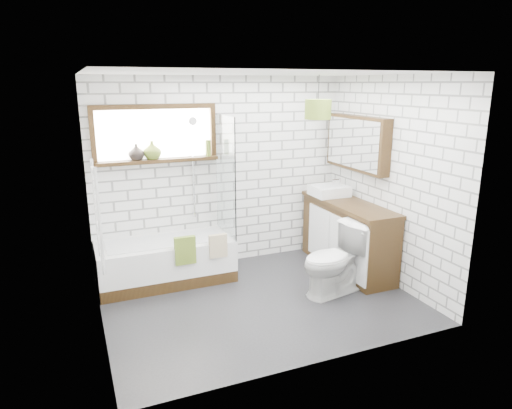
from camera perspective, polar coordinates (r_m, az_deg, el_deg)
name	(u,v)px	position (r m, az deg, el deg)	size (l,w,h in m)	color
floor	(260,301)	(5.32, 0.48, -11.96)	(3.40, 2.60, 0.01)	black
ceiling	(260,73)	(4.75, 0.55, 16.17)	(3.40, 2.60, 0.01)	white
wall_back	(222,173)	(6.08, -4.30, 3.96)	(3.40, 0.01, 2.50)	white
wall_front	(322,229)	(3.76, 8.29, -3.05)	(3.40, 0.01, 2.50)	white
wall_left	(92,211)	(4.52, -19.80, -0.73)	(0.01, 2.60, 2.50)	white
wall_right	(390,182)	(5.75, 16.37, 2.76)	(0.01, 2.60, 2.50)	white
window	(156,134)	(5.75, -12.42, 8.57)	(1.52, 0.16, 0.68)	black
towel_radiator	(98,215)	(4.54, -19.18, -1.28)	(0.06, 0.52, 1.00)	white
mirror_cabinet	(357,143)	(6.11, 12.50, 7.50)	(0.16, 1.20, 0.70)	black
shower_riser	(193,168)	(5.91, -7.87, 4.53)	(0.02, 0.02, 1.30)	silver
bathtub	(166,261)	(5.81, -11.19, -6.96)	(1.64, 0.72, 0.53)	white
shower_screen	(226,176)	(5.71, -3.82, 3.57)	(0.02, 0.72, 1.50)	white
towel_green	(185,250)	(5.42, -8.85, -5.69)	(0.25, 0.07, 0.33)	#5A7322
towel_beige	(218,246)	(5.52, -4.77, -5.17)	(0.22, 0.06, 0.29)	tan
vanity	(348,236)	(6.14, 11.38, -3.82)	(0.52, 1.60, 0.92)	black
basin	(329,191)	(6.30, 9.15, 1.72)	(0.47, 0.41, 0.14)	white
tap	(340,185)	(6.36, 10.41, 2.47)	(0.03, 0.03, 0.18)	silver
toilet	(335,260)	(5.41, 9.86, -6.84)	(0.82, 0.47, 0.84)	white
vase_olive	(152,152)	(5.74, -12.83, 6.44)	(0.22, 0.22, 0.22)	olive
vase_dark	(136,154)	(5.71, -14.71, 6.15)	(0.19, 0.19, 0.20)	black
bottle	(208,150)	(5.90, -5.99, 6.84)	(0.06, 0.06, 0.20)	olive
pendant	(318,109)	(5.62, 7.76, 11.71)	(0.32, 0.32, 0.23)	#5A7322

